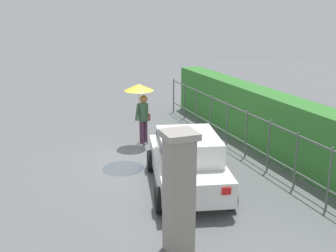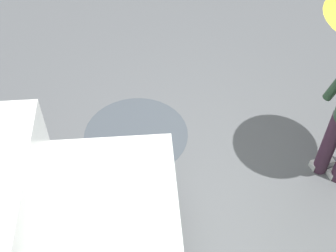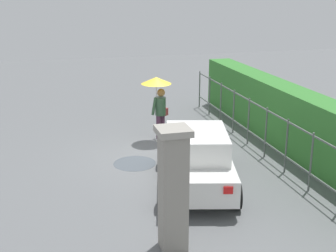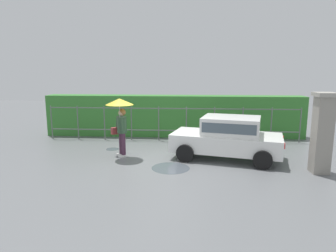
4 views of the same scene
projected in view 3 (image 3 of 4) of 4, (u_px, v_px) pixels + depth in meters
name	position (u px, v px, depth m)	size (l,w,h in m)	color
ground_plane	(161.00, 155.00, 13.65)	(40.00, 40.00, 0.00)	slate
car	(196.00, 156.00, 11.32)	(3.99, 2.56, 1.48)	white
pedestrian	(158.00, 94.00, 14.56)	(0.96, 0.96, 2.10)	#47283D
gate_pillar	(173.00, 189.00, 8.49)	(0.60, 0.60, 2.42)	gray
fence_section	(257.00, 124.00, 13.87)	(10.93, 0.05, 1.50)	#59605B
hedge_row	(288.00, 118.00, 14.08)	(11.88, 0.90, 1.90)	#387F33
puddle_near	(135.00, 163.00, 13.04)	(1.21, 1.21, 0.00)	#4C545B
puddle_far	(183.00, 132.00, 15.80)	(0.52, 0.52, 0.00)	#4C545B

